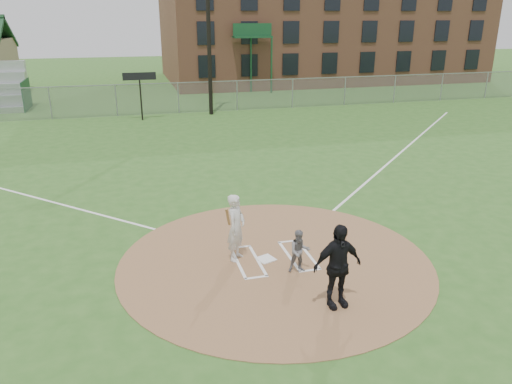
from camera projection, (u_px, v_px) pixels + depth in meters
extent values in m
plane|color=#2E5C1F|center=(275.00, 261.00, 13.47)|extent=(140.00, 140.00, 0.00)
cylinder|color=#956B46|center=(275.00, 261.00, 13.47)|extent=(8.40, 8.40, 0.02)
cube|color=white|center=(266.00, 259.00, 13.52)|extent=(0.56, 0.56, 0.03)
cube|color=white|center=(400.00, 153.00, 23.83)|extent=(17.04, 17.04, 0.01)
imported|color=slate|center=(299.00, 251.00, 12.73)|extent=(0.59, 0.48, 1.14)
imported|color=black|center=(337.00, 266.00, 11.09)|extent=(1.21, 0.60, 2.00)
cube|color=white|center=(238.00, 263.00, 13.35)|extent=(0.08, 1.80, 0.01)
cube|color=white|center=(258.00, 260.00, 13.49)|extent=(0.08, 1.80, 0.01)
cube|color=white|center=(240.00, 247.00, 14.24)|extent=(0.62, 0.08, 0.01)
cube|color=white|center=(257.00, 277.00, 12.60)|extent=(0.62, 0.08, 0.01)
cube|color=white|center=(308.00, 254.00, 13.84)|extent=(0.08, 1.80, 0.01)
cube|color=white|center=(289.00, 256.00, 13.71)|extent=(0.08, 1.80, 0.01)
cube|color=white|center=(288.00, 241.00, 14.59)|extent=(0.62, 0.08, 0.01)
cube|color=white|center=(310.00, 270.00, 12.95)|extent=(0.62, 0.08, 0.01)
imported|color=silver|center=(236.00, 227.00, 13.27)|extent=(0.76, 0.80, 1.85)
cylinder|color=olive|center=(228.00, 217.00, 12.67)|extent=(0.26, 0.59, 0.70)
cube|color=slate|center=(178.00, 98.00, 33.13)|extent=(56.00, 0.03, 2.00)
cube|color=gray|center=(178.00, 83.00, 32.79)|extent=(56.00, 0.06, 0.06)
cube|color=gray|center=(178.00, 98.00, 33.13)|extent=(56.08, 0.08, 2.00)
cube|color=#194728|center=(27.00, 95.00, 34.52)|extent=(0.08, 3.20, 2.00)
cube|color=#A06044|center=(318.00, 0.00, 49.36)|extent=(30.00, 16.00, 15.00)
cube|color=#194728|center=(252.00, 37.00, 40.32)|extent=(3.20, 1.00, 0.15)
cube|color=#194728|center=(251.00, 65.00, 41.53)|extent=(0.12, 0.12, 4.50)
cube|color=#194728|center=(271.00, 65.00, 41.04)|extent=(0.12, 0.12, 4.50)
cube|color=#194728|center=(252.00, 30.00, 40.13)|extent=(3.20, 0.08, 1.00)
cylinder|color=black|center=(208.00, 18.00, 31.01)|extent=(0.26, 0.26, 12.00)
cylinder|color=black|center=(141.00, 99.00, 30.79)|extent=(0.10, 0.10, 2.60)
cube|color=black|center=(139.00, 76.00, 30.31)|extent=(2.00, 0.10, 0.45)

